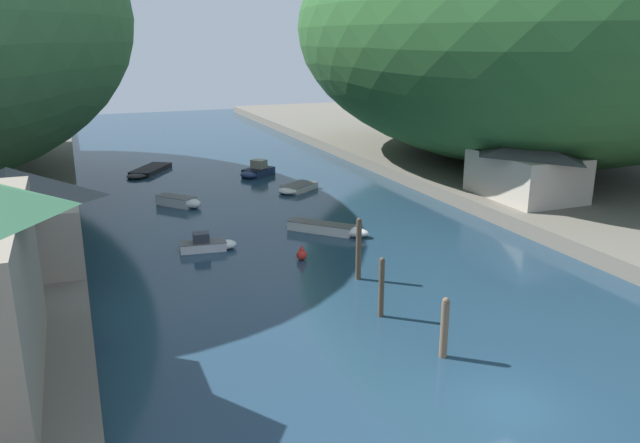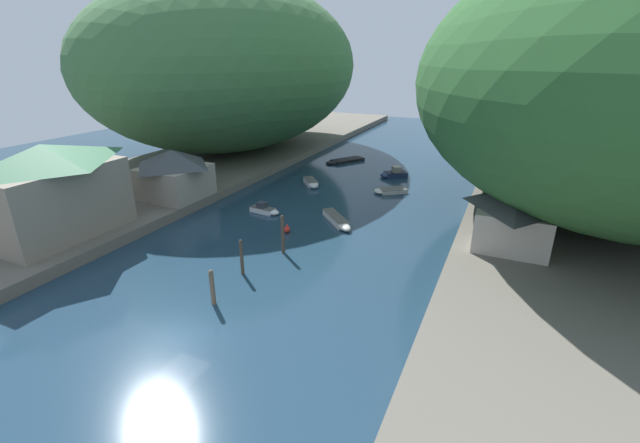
{
  "view_description": "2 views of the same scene",
  "coord_description": "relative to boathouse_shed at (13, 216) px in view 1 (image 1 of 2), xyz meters",
  "views": [
    {
      "loc": [
        -13.05,
        -15.08,
        12.2
      ],
      "look_at": [
        -0.63,
        15.99,
        2.32
      ],
      "focal_mm": 35.0,
      "sensor_mm": 36.0,
      "label": 1
    },
    {
      "loc": [
        16.38,
        -15.6,
        15.7
      ],
      "look_at": [
        1.63,
        16.85,
        1.5
      ],
      "focal_mm": 24.0,
      "sensor_mm": 36.0,
      "label": 2
    }
  ],
  "objects": [
    {
      "name": "boat_moored_right",
      "position": [
        10.05,
        1.88,
        -3.31
      ],
      "size": [
        3.46,
        1.47,
        1.11
      ],
      "rotation": [
        0.0,
        0.0,
        4.6
      ],
      "color": "white",
      "rests_on": "water_surface"
    },
    {
      "name": "right_bank",
      "position": [
        40.29,
        11.74,
        -3.17
      ],
      "size": [
        22.0,
        120.0,
        0.99
      ],
      "color": "#666056",
      "rests_on": "ground"
    },
    {
      "name": "person_on_quay",
      "position": [
        0.97,
        -15.87,
        -1.7
      ],
      "size": [
        0.31,
        0.42,
        1.69
      ],
      "rotation": [
        0.0,
        0.0,
        1.82
      ],
      "color": "#282D3D",
      "rests_on": "left_bank"
    },
    {
      "name": "boathouse_shed",
      "position": [
        0.0,
        0.0,
        0.0
      ],
      "size": [
        6.68,
        6.68,
        5.17
      ],
      "color": "gray",
      "rests_on": "left_bank"
    },
    {
      "name": "boat_yellow_tender",
      "position": [
        9.34,
        25.84,
        -3.47
      ],
      "size": [
        5.19,
        6.54,
        0.41
      ],
      "rotation": [
        0.0,
        0.0,
        2.57
      ],
      "color": "black",
      "rests_on": "water_surface"
    },
    {
      "name": "mooring_post_nearest",
      "position": [
        15.95,
        -14.46,
        -2.39
      ],
      "size": [
        0.32,
        0.32,
        2.55
      ],
      "color": "brown",
      "rests_on": "water_surface"
    },
    {
      "name": "channel_buoy_near",
      "position": [
        14.62,
        -1.78,
        -3.32
      ],
      "size": [
        0.6,
        0.6,
        0.9
      ],
      "color": "red",
      "rests_on": "water_surface"
    },
    {
      "name": "mooring_post_second",
      "position": [
        15.37,
        -10.18,
        -2.24
      ],
      "size": [
        0.26,
        0.26,
        2.84
      ],
      "color": "#4C3D2D",
      "rests_on": "water_surface"
    },
    {
      "name": "boat_cabin_cruiser",
      "position": [
        18.5,
        20.88,
        -3.22
      ],
      "size": [
        3.9,
        3.53,
        1.44
      ],
      "rotation": [
        0.0,
        0.0,
        2.21
      ],
      "color": "navy",
      "rests_on": "water_surface"
    },
    {
      "name": "boat_far_right_bank",
      "position": [
        19.9,
        13.96,
        -3.41
      ],
      "size": [
        4.14,
        3.59,
        0.52
      ],
      "rotation": [
        0.0,
        0.0,
        2.17
      ],
      "color": "silver",
      "rests_on": "water_surface"
    },
    {
      "name": "boat_red_skiff",
      "position": [
        18.09,
        2.24,
        -3.36
      ],
      "size": [
        4.66,
        4.8,
        0.63
      ],
      "rotation": [
        0.0,
        0.0,
        3.9
      ],
      "color": "silver",
      "rests_on": "water_surface"
    },
    {
      "name": "hillside_right",
      "position": [
        41.39,
        14.79,
        9.42
      ],
      "size": [
        37.33,
        52.27,
        24.19
      ],
      "color": "#285628",
      "rests_on": "right_bank"
    },
    {
      "name": "mooring_post_middle",
      "position": [
        16.37,
        -5.65,
        -1.99
      ],
      "size": [
        0.29,
        0.29,
        3.35
      ],
      "color": "#4C3D2D",
      "rests_on": "water_surface"
    },
    {
      "name": "right_bank_cottage",
      "position": [
        33.52,
        2.32,
        -0.39
      ],
      "size": [
        5.97,
        8.07,
        4.43
      ],
      "color": "#B2A899",
      "rests_on": "right_bank"
    },
    {
      "name": "boat_near_quay",
      "position": [
        10.25,
        12.65,
        -3.31
      ],
      "size": [
        3.33,
        3.68,
        0.72
      ],
      "rotation": [
        0.0,
        0.0,
        3.83
      ],
      "color": "white",
      "rests_on": "water_surface"
    },
    {
      "name": "water_surface",
      "position": [
        16.19,
        11.74,
        -3.67
      ],
      "size": [
        130.0,
        130.0,
        0.0
      ],
      "primitive_type": "plane",
      "color": "#1E384C",
      "rests_on": "ground"
    }
  ]
}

